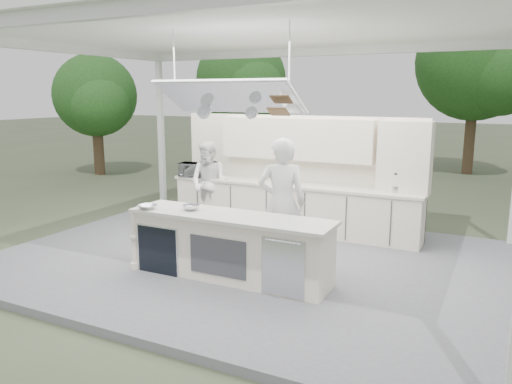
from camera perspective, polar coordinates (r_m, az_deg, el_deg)
The scene contains 12 objects.
ground at distance 8.37m, azimuth -1.04°, elevation -8.27°, with size 90.00×90.00×0.00m, color #464F36.
stage_deck at distance 8.35m, azimuth -1.04°, elevation -7.88°, with size 8.00×6.00×0.12m, color slate.
tent at distance 7.94m, azimuth -1.16°, elevation 17.85°, with size 8.20×6.20×3.86m.
demo_island at distance 7.35m, azimuth -3.15°, elevation -6.20°, with size 3.10×0.79×0.95m.
back_counter at distance 9.86m, azimuth 4.10°, elevation -1.68°, with size 5.08×0.72×0.95m.
back_wall_unit at distance 9.73m, azimuth 7.09°, elevation 3.93°, with size 5.05×0.48×2.25m.
tree_cluster at distance 17.20m, azimuth 14.16°, elevation 12.53°, with size 19.55×9.40×5.85m.
head_chef at distance 7.68m, azimuth 2.96°, elevation -1.29°, with size 0.74×0.48×2.03m, color silver.
sous_chef at distance 10.24m, azimuth -5.34°, elevation 1.00°, with size 0.84×0.66×1.73m, color silver.
toaster_oven at distance 10.61m, azimuth -7.31°, elevation 2.55°, with size 0.52×0.35×0.29m, color #B3B6BA.
bowl_large at distance 7.73m, azimuth -12.33°, elevation -1.67°, with size 0.27×0.27×0.07m, color silver.
bowl_small at distance 7.56m, azimuth -7.41°, elevation -1.75°, with size 0.25×0.25×0.08m, color silver.
Camera 1 is at (3.69, -6.98, 2.79)m, focal length 35.00 mm.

